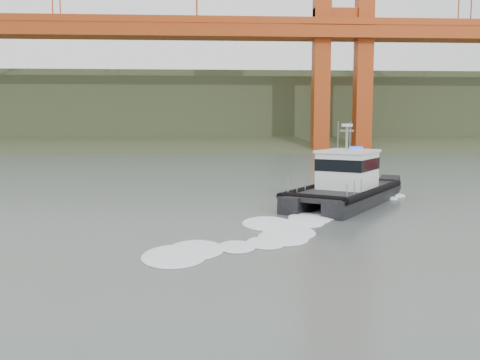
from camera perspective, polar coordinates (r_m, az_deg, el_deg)
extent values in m
plane|color=#4F5E57|center=(25.95, 3.97, -7.11)|extent=(400.00, 400.00, 0.00)
cube|color=#323E23|center=(117.21, -1.91, 3.45)|extent=(500.00, 44.72, 16.25)
cube|color=#323E23|center=(145.05, -2.24, 6.39)|extent=(500.00, 70.00, 18.00)
cube|color=#323E23|center=(170.11, -2.44, 8.07)|extent=(500.00, 60.00, 16.00)
cube|color=#A33B14|center=(101.32, -1.67, 15.46)|extent=(260.00, 6.00, 2.20)
cube|color=black|center=(39.80, 9.02, -1.74)|extent=(8.28, 10.97, 1.35)
cube|color=black|center=(38.76, 13.17, -2.05)|extent=(8.28, 10.97, 1.35)
cube|color=black|center=(38.66, 10.79, -1.20)|extent=(9.80, 11.33, 0.28)
cube|color=white|center=(39.55, 11.41, 1.03)|extent=(5.08, 5.25, 2.59)
cube|color=black|center=(39.51, 11.42, 1.71)|extent=(5.18, 5.34, 0.84)
cube|color=white|center=(39.44, 11.45, 3.03)|extent=(5.40, 5.56, 0.18)
cylinder|color=gray|center=(39.09, 11.31, 4.36)|extent=(0.18, 0.18, 2.02)
cylinder|color=white|center=(39.07, 11.35, 5.76)|extent=(0.79, 0.79, 0.20)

